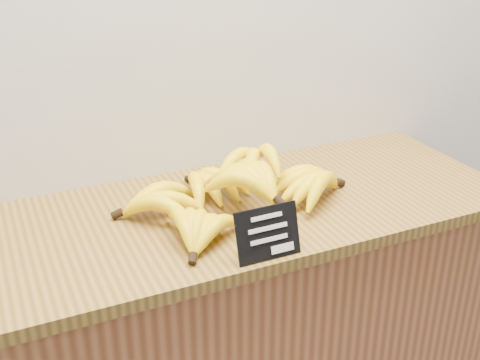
# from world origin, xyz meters

# --- Properties ---
(counter_top) EXTENTS (1.38, 0.54, 0.03)m
(counter_top) POSITION_xyz_m (-0.07, 2.75, 0.92)
(counter_top) COLOR olive
(counter_top) RESTS_ON counter
(chalkboard_sign) EXTENTS (0.14, 0.04, 0.11)m
(chalkboard_sign) POSITION_xyz_m (-0.09, 2.51, 0.98)
(chalkboard_sign) COLOR black
(chalkboard_sign) RESTS_ON counter_top
(banana_pile) EXTENTS (0.57, 0.37, 0.13)m
(banana_pile) POSITION_xyz_m (-0.07, 2.73, 0.98)
(banana_pile) COLOR yellow
(banana_pile) RESTS_ON counter_top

